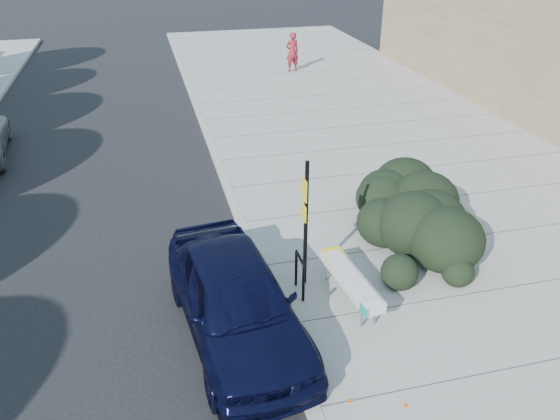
{
  "coord_description": "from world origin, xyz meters",
  "views": [
    {
      "loc": [
        -1.95,
        -7.63,
        6.8
      ],
      "look_at": [
        0.69,
        2.85,
        1.0
      ],
      "focal_mm": 35.0,
      "sensor_mm": 36.0,
      "label": 1
    }
  ],
  "objects_px": {
    "bench": "(351,279)",
    "bike_rack": "(300,271)",
    "sign_post": "(305,217)",
    "sedan_navy": "(236,299)",
    "pedestrian": "(292,52)"
  },
  "relations": [
    {
      "from": "bike_rack",
      "to": "pedestrian",
      "type": "height_order",
      "value": "pedestrian"
    },
    {
      "from": "bench",
      "to": "pedestrian",
      "type": "bearing_deg",
      "value": 72.89
    },
    {
      "from": "sign_post",
      "to": "sedan_navy",
      "type": "height_order",
      "value": "sign_post"
    },
    {
      "from": "bike_rack",
      "to": "sign_post",
      "type": "distance_m",
      "value": 1.09
    },
    {
      "from": "bench",
      "to": "sedan_navy",
      "type": "distance_m",
      "value": 2.3
    },
    {
      "from": "sedan_navy",
      "to": "pedestrian",
      "type": "relative_size",
      "value": 2.53
    },
    {
      "from": "bench",
      "to": "bike_rack",
      "type": "xyz_separation_m",
      "value": [
        -0.88,
        0.48,
        0.02
      ]
    },
    {
      "from": "sign_post",
      "to": "pedestrian",
      "type": "height_order",
      "value": "sign_post"
    },
    {
      "from": "bench",
      "to": "pedestrian",
      "type": "height_order",
      "value": "pedestrian"
    },
    {
      "from": "bench",
      "to": "bike_rack",
      "type": "bearing_deg",
      "value": 146.31
    },
    {
      "from": "bike_rack",
      "to": "sign_post",
      "type": "height_order",
      "value": "sign_post"
    },
    {
      "from": "pedestrian",
      "to": "sedan_navy",
      "type": "bearing_deg",
      "value": 62.53
    },
    {
      "from": "bench",
      "to": "sign_post",
      "type": "height_order",
      "value": "sign_post"
    },
    {
      "from": "bench",
      "to": "pedestrian",
      "type": "relative_size",
      "value": 1.14
    },
    {
      "from": "bike_rack",
      "to": "sedan_navy",
      "type": "relative_size",
      "value": 0.18
    }
  ]
}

